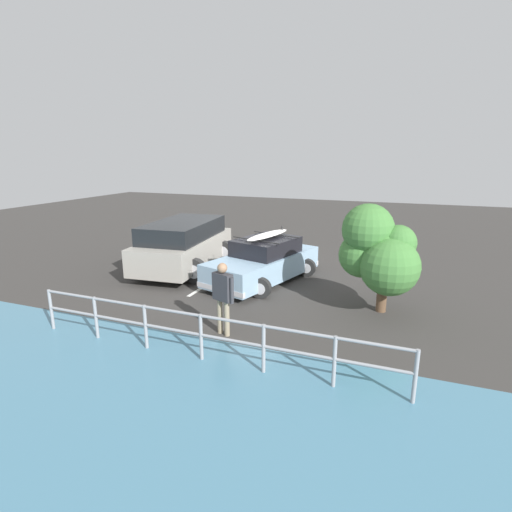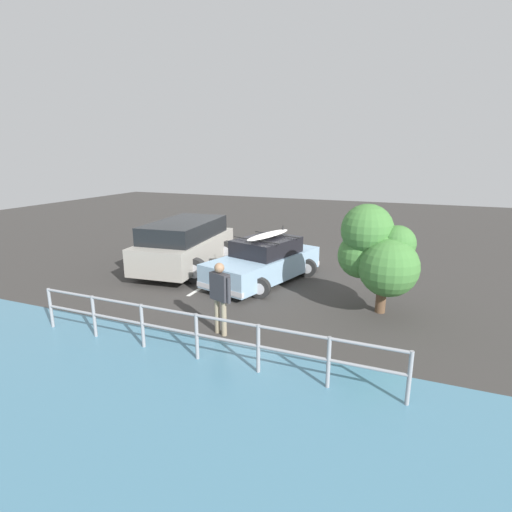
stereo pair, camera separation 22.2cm
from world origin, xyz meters
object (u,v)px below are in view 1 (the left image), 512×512
person_bystander (223,292)px  bush_near_left (381,254)px  sedan_car (264,261)px  suv_car (184,244)px

person_bystander → bush_near_left: 3.98m
sedan_car → bush_near_left: (-3.48, 1.34, 0.87)m
sedan_car → person_bystander: bearing=96.8°
person_bystander → bush_near_left: (-3.02, -2.53, 0.53)m
suv_car → person_bystander: (-3.41, 4.10, 0.10)m
sedan_car → suv_car: 2.97m
sedan_car → suv_car: (2.95, -0.23, 0.24)m
bush_near_left → sedan_car: bearing=-21.0°
person_bystander → bush_near_left: bush_near_left is taller
suv_car → sedan_car: bearing=175.5°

